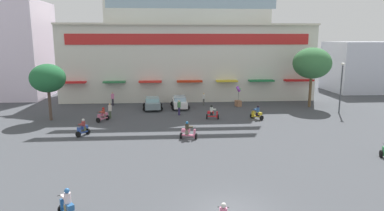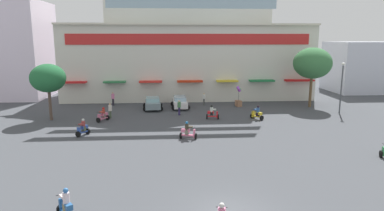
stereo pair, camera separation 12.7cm
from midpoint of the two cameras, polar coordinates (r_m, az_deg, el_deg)
The scene contains 20 objects.
ground_plane at distance 29.61m, azimuth 1.67°, elevation -5.51°, with size 128.00×128.00×0.00m, color #43464B.
colonial_building at distance 51.40m, azimuth -0.97°, elevation 12.07°, with size 34.78×16.67×21.41m.
flank_building_left at distance 57.05m, azimuth -29.35°, elevation 8.12°, with size 12.67×10.08×13.75m.
flank_building_right at distance 63.14m, azimuth 27.93°, elevation 5.79°, with size 13.73×8.68×8.00m.
plaza_tree_0 at distance 38.37m, azimuth -23.14°, elevation 4.22°, with size 3.58×3.79×5.95m.
plaza_tree_1 at distance 44.89m, azimuth 19.42°, elevation 6.71°, with size 4.63×4.98×7.44m.
parked_car_0 at distance 41.66m, azimuth -6.72°, elevation 0.37°, with size 2.55×3.96×1.47m.
parked_car_1 at distance 42.18m, azimuth -2.17°, elevation 0.56°, with size 2.34×4.29×1.46m.
scooter_rider_0 at distance 31.74m, azimuth -17.95°, elevation -3.71°, with size 1.12×1.39×1.53m.
scooter_rider_1 at distance 36.95m, azimuth 10.77°, elevation -1.34°, with size 1.26×1.53×1.52m.
scooter_rider_2 at distance 17.89m, azimuth -20.39°, elevation -15.52°, with size 1.19×1.35×1.60m.
scooter_rider_5 at distance 36.60m, azimuth -14.82°, elevation -1.63°, with size 1.26×1.52×1.49m.
scooter_rider_6 at distance 36.42m, azimuth 3.34°, elevation -1.31°, with size 1.40×0.70×1.53m.
scooter_rider_7 at distance 29.25m, azimuth -0.76°, elevation -4.40°, with size 1.54×0.86×1.55m.
pedestrian_0 at distance 37.77m, azimuth -13.69°, elevation -0.71°, with size 0.40×0.40×1.65m.
pedestrian_1 at distance 38.21m, azimuth -2.28°, elevation -0.20°, with size 0.45×0.45×1.71m.
pedestrian_2 at distance 44.87m, azimuth -13.26°, elevation 1.23°, with size 0.43×0.43×1.75m.
pedestrian_3 at distance 43.65m, azimuth 1.89°, elevation 1.20°, with size 0.48×0.48×1.66m.
streetlamp_near at distance 42.47m, azimuth 23.70°, elevation 3.41°, with size 0.40×0.40×5.82m.
balloon_vendor_cart at distance 43.59m, azimuth 7.70°, elevation 1.26°, with size 0.80×1.02×2.58m.
Camera 1 is at (-3.01, -15.21, 8.48)m, focal length 31.78 mm.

